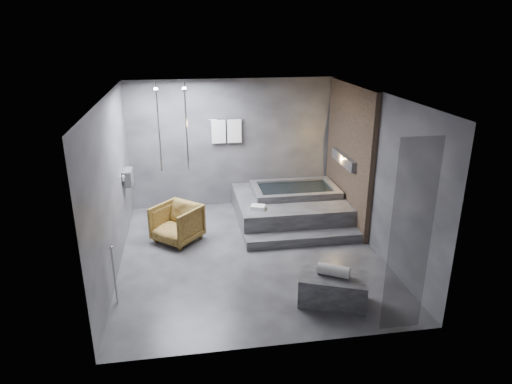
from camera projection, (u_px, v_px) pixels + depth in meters
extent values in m
plane|color=#2B2B2E|center=(250.00, 254.00, 8.14)|extent=(5.00, 5.00, 0.00)
cube|color=#48484B|center=(249.00, 96.00, 7.18)|extent=(4.50, 5.00, 0.04)
cube|color=#35353A|center=(233.00, 144.00, 9.98)|extent=(4.50, 0.04, 2.80)
cube|color=#35353A|center=(281.00, 247.00, 5.34)|extent=(4.50, 0.04, 2.80)
cube|color=#35353A|center=(112.00, 187.00, 7.32)|extent=(0.04, 5.00, 2.80)
cube|color=#35353A|center=(377.00, 173.00, 7.99)|extent=(0.04, 5.00, 2.80)
cube|color=#85684E|center=(349.00, 155.00, 9.14)|extent=(0.10, 2.40, 2.78)
cube|color=#FF9938|center=(344.00, 160.00, 9.17)|extent=(0.14, 1.20, 0.20)
cube|color=slate|center=(128.00, 177.00, 8.74)|extent=(0.16, 0.42, 0.30)
imported|color=beige|center=(128.00, 181.00, 8.66)|extent=(0.08, 0.08, 0.21)
imported|color=beige|center=(129.00, 179.00, 8.86)|extent=(0.07, 0.07, 0.15)
cylinder|color=silver|center=(186.00, 127.00, 9.24)|extent=(0.04, 0.04, 1.80)
cylinder|color=silver|center=(159.00, 128.00, 9.16)|extent=(0.04, 0.04, 1.80)
cylinder|color=silver|center=(226.00, 120.00, 9.71)|extent=(0.75, 0.02, 0.02)
cube|color=white|center=(219.00, 132.00, 9.75)|extent=(0.30, 0.06, 0.50)
cube|color=white|center=(234.00, 131.00, 9.80)|extent=(0.30, 0.06, 0.50)
cylinder|color=silver|center=(115.00, 276.00, 6.55)|extent=(0.04, 0.04, 0.90)
cube|color=black|center=(410.00, 239.00, 5.65)|extent=(0.55, 0.01, 2.60)
cube|color=#303032|center=(289.00, 207.00, 9.56)|extent=(2.20, 2.00, 0.50)
cube|color=#303032|center=(304.00, 239.00, 8.52)|extent=(2.20, 0.36, 0.18)
cube|color=#303032|center=(333.00, 290.00, 6.64)|extent=(1.10, 0.85, 0.44)
imported|color=#483212|center=(177.00, 223.00, 8.53)|extent=(1.09, 1.09, 0.71)
cylinder|color=silver|center=(333.00, 271.00, 6.57)|extent=(0.48, 0.38, 0.17)
cube|color=white|center=(258.00, 207.00, 8.81)|extent=(0.32, 0.28, 0.07)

